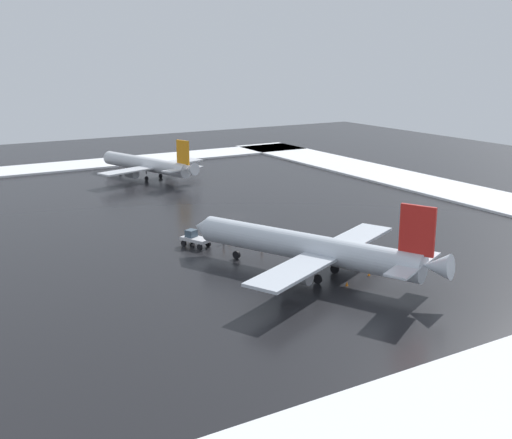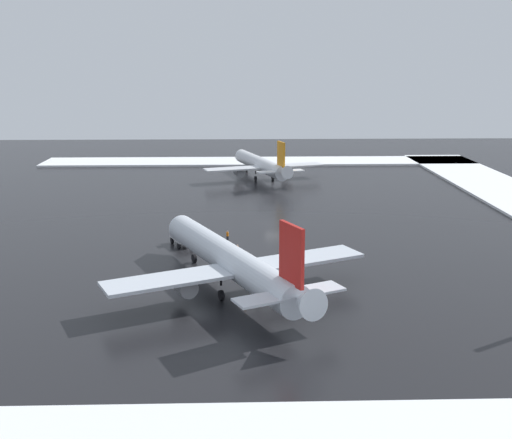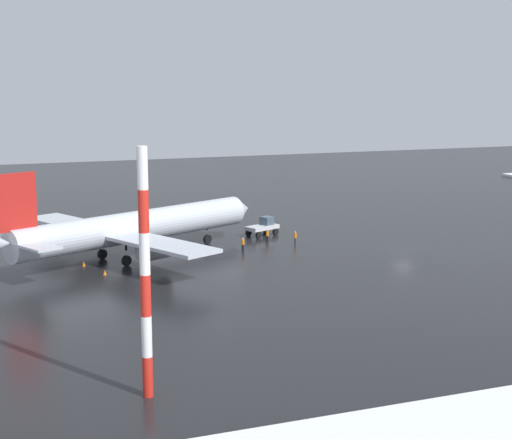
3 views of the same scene
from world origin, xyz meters
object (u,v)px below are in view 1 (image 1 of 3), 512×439
object	(u,v)px
ground_crew_near_tug	(262,242)
traffic_cone_near_nose	(369,274)
traffic_cone_mid_line	(347,284)
pushback_tug	(195,238)
airplane_distant_tail	(312,248)
ground_crew_by_nose_gear	(224,238)
ground_crew_beside_wing	(229,231)
airplane_far_rear	(148,164)

from	to	relation	value
ground_crew_near_tug	traffic_cone_near_nose	size ratio (longest dim) A/B	3.11
ground_crew_near_tug	traffic_cone_mid_line	bearing A→B (deg)	-39.86
pushback_tug	ground_crew_near_tug	distance (m)	10.34
pushback_tug	ground_crew_near_tug	bearing A→B (deg)	-148.72
airplane_distant_tail	traffic_cone_near_nose	world-z (taller)	airplane_distant_tail
ground_crew_by_nose_gear	traffic_cone_mid_line	xyz separation A→B (m)	(-24.42, -4.87, -0.70)
ground_crew_near_tug	ground_crew_by_nose_gear	world-z (taller)	same
airplane_distant_tail	ground_crew_near_tug	world-z (taller)	airplane_distant_tail
ground_crew_near_tug	traffic_cone_near_nose	distance (m)	18.99
airplane_distant_tail	traffic_cone_mid_line	bearing A→B (deg)	170.31
ground_crew_beside_wing	airplane_far_rear	bearing A→B (deg)	25.61
airplane_far_rear	traffic_cone_near_nose	bearing A→B (deg)	162.57
traffic_cone_mid_line	ground_crew_by_nose_gear	bearing A→B (deg)	11.27
airplane_far_rear	ground_crew_by_nose_gear	distance (m)	57.30
airplane_distant_tail	ground_crew_beside_wing	xyz separation A→B (m)	(21.60, 0.79, -2.82)
ground_crew_by_nose_gear	airplane_distant_tail	bearing A→B (deg)	-28.95
ground_crew_beside_wing	traffic_cone_mid_line	world-z (taller)	ground_crew_beside_wing
pushback_tug	ground_crew_by_nose_gear	distance (m)	4.58
traffic_cone_mid_line	airplane_far_rear	bearing A→B (deg)	-3.41
airplane_distant_tail	airplane_far_rear	distance (m)	75.43
ground_crew_near_tug	ground_crew_by_nose_gear	size ratio (longest dim) A/B	1.00
ground_crew_beside_wing	traffic_cone_near_nose	bearing A→B (deg)	-130.93
ground_crew_beside_wing	traffic_cone_mid_line	distance (m)	27.40
pushback_tug	traffic_cone_mid_line	distance (m)	27.24
pushback_tug	traffic_cone_mid_line	bearing A→B (deg)	176.63
ground_crew_by_nose_gear	traffic_cone_mid_line	bearing A→B (deg)	-27.68
ground_crew_near_tug	ground_crew_by_nose_gear	bearing A→B (deg)	177.34
airplane_far_rear	ground_crew_near_tug	world-z (taller)	airplane_far_rear
ground_crew_near_tug	traffic_cone_near_nose	bearing A→B (deg)	-24.54
airplane_far_rear	traffic_cone_mid_line	distance (m)	81.05
ground_crew_beside_wing	traffic_cone_mid_line	xyz separation A→B (m)	(-27.29, -2.35, -0.70)
airplane_far_rear	ground_crew_beside_wing	world-z (taller)	airplane_far_rear
ground_crew_beside_wing	traffic_cone_near_nose	size ratio (longest dim) A/B	3.11
ground_crew_by_nose_gear	traffic_cone_near_nose	bearing A→B (deg)	-15.73
pushback_tug	ground_crew_by_nose_gear	xyz separation A→B (m)	(-1.16, -4.41, -0.31)
traffic_cone_near_nose	traffic_cone_mid_line	distance (m)	5.19
ground_crew_beside_wing	ground_crew_by_nose_gear	size ratio (longest dim) A/B	1.00
ground_crew_near_tug	ground_crew_by_nose_gear	xyz separation A→B (m)	(4.82, 4.01, 0.00)
pushback_tug	traffic_cone_near_nose	size ratio (longest dim) A/B	9.26
airplane_distant_tail	traffic_cone_mid_line	distance (m)	6.87
ground_crew_near_tug	traffic_cone_near_nose	world-z (taller)	ground_crew_near_tug
airplane_far_rear	ground_crew_beside_wing	size ratio (longest dim) A/B	19.46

